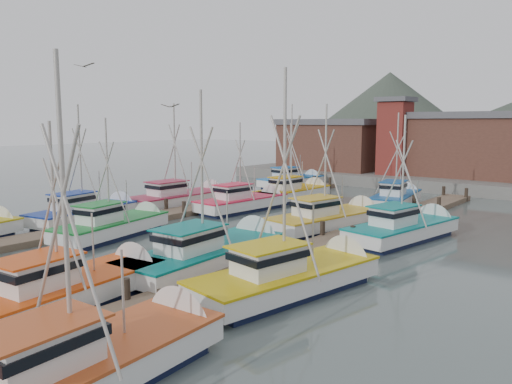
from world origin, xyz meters
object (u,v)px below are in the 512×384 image
Objects in this scene: boat_4 at (117,225)px; boat_8 at (246,202)px; boat_12 at (296,192)px; boat_1 at (74,288)px; lookout_tower at (395,136)px.

boat_4 reaches higher than boat_8.
boat_12 is at bearing 77.55° from boat_4.
boat_12 reaches higher than boat_1.
boat_4 is (-8.67, 8.13, 0.00)m from boat_1.
lookout_tower is 0.97× the size of boat_4.
lookout_tower is at bearing 74.12° from boat_4.
lookout_tower reaches higher than boat_1.
lookout_tower is at bearing 83.55° from boat_12.
lookout_tower is at bearing 88.96° from boat_8.
boat_1 is (6.06, -42.98, -4.87)m from lookout_tower.
boat_12 reaches higher than boat_8.
boat_4 reaches higher than boat_1.
boat_8 is at bearing -87.69° from boat_12.
boat_4 is 11.99m from boat_8.
lookout_tower is 0.91× the size of boat_12.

